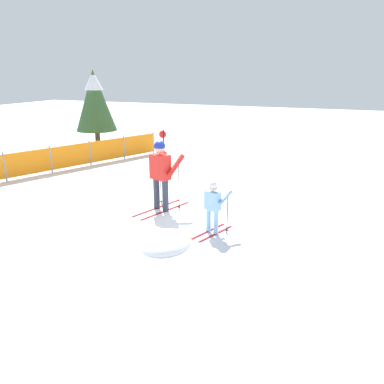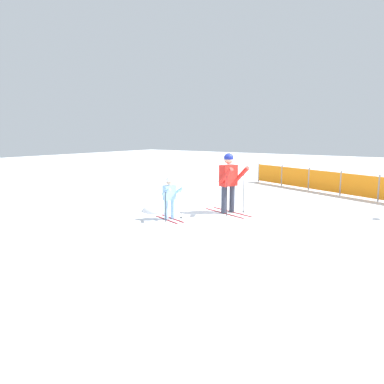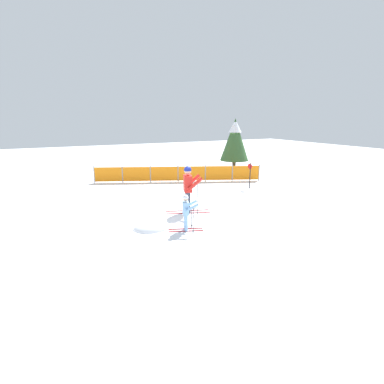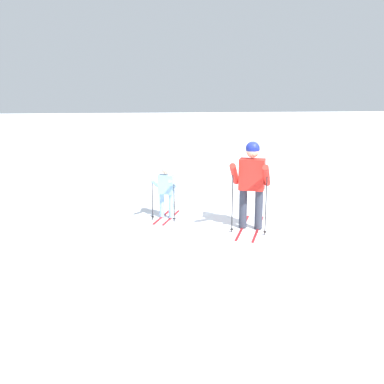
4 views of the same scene
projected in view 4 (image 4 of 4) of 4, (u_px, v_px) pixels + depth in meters
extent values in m
plane|color=white|center=(261.00, 233.00, 9.50)|extent=(60.00, 60.00, 0.00)
cube|color=maroon|center=(258.00, 229.00, 9.73)|extent=(1.60, 0.59, 0.02)
cube|color=maroon|center=(243.00, 227.00, 9.81)|extent=(1.60, 0.59, 0.02)
cylinder|color=#333847|center=(259.00, 209.00, 9.64)|extent=(0.16, 0.16, 0.80)
cylinder|color=#333847|center=(243.00, 208.00, 9.71)|extent=(0.16, 0.16, 0.80)
cube|color=red|center=(252.00, 174.00, 9.50)|extent=(0.43, 0.56, 0.62)
cylinder|color=red|center=(266.00, 176.00, 9.19)|extent=(0.58, 0.30, 0.51)
cylinder|color=red|center=(234.00, 174.00, 9.34)|extent=(0.58, 0.30, 0.51)
sphere|color=#D8AD8C|center=(253.00, 151.00, 9.39)|extent=(0.27, 0.27, 0.27)
sphere|color=navy|center=(253.00, 149.00, 9.38)|extent=(0.28, 0.28, 0.28)
cylinder|color=black|center=(266.00, 204.00, 9.25)|extent=(0.02, 0.02, 1.24)
cylinder|color=black|center=(265.00, 232.00, 9.38)|extent=(0.07, 0.07, 0.01)
cylinder|color=black|center=(232.00, 202.00, 9.41)|extent=(0.02, 0.02, 1.24)
cylinder|color=black|center=(232.00, 229.00, 9.54)|extent=(0.07, 0.07, 0.01)
cube|color=maroon|center=(171.00, 218.00, 10.47)|extent=(1.06, 0.42, 0.02)
cube|color=maroon|center=(162.00, 217.00, 10.53)|extent=(1.06, 0.42, 0.02)
cylinder|color=#8CBFF2|center=(171.00, 206.00, 10.41)|extent=(0.10, 0.10, 0.52)
cylinder|color=#8CBFF2|center=(162.00, 205.00, 10.46)|extent=(0.10, 0.10, 0.52)
cube|color=#8CBFF2|center=(166.00, 184.00, 10.32)|extent=(0.29, 0.37, 0.41)
cylinder|color=#8CBFF2|center=(172.00, 184.00, 10.08)|extent=(0.41, 0.22, 0.26)
cylinder|color=#8CBFF2|center=(154.00, 183.00, 10.19)|extent=(0.41, 0.22, 0.26)
sphere|color=#D8AD8C|center=(166.00, 170.00, 10.25)|extent=(0.17, 0.17, 0.17)
sphere|color=white|center=(166.00, 169.00, 10.24)|extent=(0.18, 0.18, 0.18)
cylinder|color=black|center=(174.00, 203.00, 10.15)|extent=(0.02, 0.02, 0.82)
cylinder|color=black|center=(174.00, 219.00, 10.23)|extent=(0.07, 0.07, 0.01)
cylinder|color=black|center=(152.00, 201.00, 10.27)|extent=(0.02, 0.02, 0.82)
cylinder|color=black|center=(153.00, 217.00, 10.36)|extent=(0.07, 0.07, 0.01)
ellipsoid|color=white|center=(195.00, 206.00, 11.43)|extent=(1.21, 1.03, 0.48)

